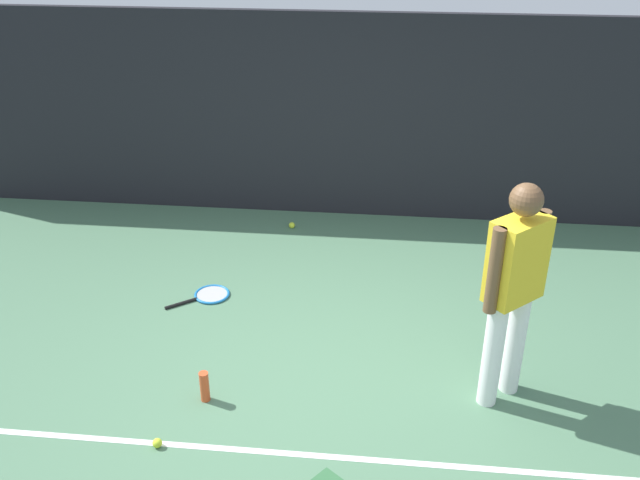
{
  "coord_description": "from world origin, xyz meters",
  "views": [
    {
      "loc": [
        0.48,
        -4.19,
        3.44
      ],
      "look_at": [
        0.0,
        0.4,
        1.0
      ],
      "focal_mm": 39.24,
      "sensor_mm": 36.0,
      "label": 1
    }
  ],
  "objects_px": {
    "tennis_player": "(514,283)",
    "water_bottle": "(205,386)",
    "tennis_racket": "(209,295)",
    "tennis_ball_by_fence": "(292,225)",
    "tennis_ball_near_player": "(157,443)"
  },
  "relations": [
    {
      "from": "tennis_player",
      "to": "water_bottle",
      "type": "xyz_separation_m",
      "value": [
        -2.14,
        -0.28,
        -0.84
      ]
    },
    {
      "from": "tennis_player",
      "to": "water_bottle",
      "type": "bearing_deg",
      "value": -34.4
    },
    {
      "from": "tennis_player",
      "to": "tennis_racket",
      "type": "xyz_separation_m",
      "value": [
        -2.46,
        1.11,
        -0.95
      ]
    },
    {
      "from": "tennis_ball_by_fence",
      "to": "water_bottle",
      "type": "distance_m",
      "value": 2.85
    },
    {
      "from": "tennis_player",
      "to": "tennis_racket",
      "type": "bearing_deg",
      "value": -66.07
    },
    {
      "from": "tennis_ball_near_player",
      "to": "water_bottle",
      "type": "xyz_separation_m",
      "value": [
        0.21,
        0.5,
        0.09
      ]
    },
    {
      "from": "tennis_racket",
      "to": "tennis_ball_near_player",
      "type": "distance_m",
      "value": 1.89
    },
    {
      "from": "tennis_racket",
      "to": "tennis_ball_by_fence",
      "type": "xyz_separation_m",
      "value": [
        0.56,
        1.45,
        0.02
      ]
    },
    {
      "from": "tennis_ball_by_fence",
      "to": "tennis_player",
      "type": "bearing_deg",
      "value": -53.41
    },
    {
      "from": "tennis_racket",
      "to": "tennis_ball_near_player",
      "type": "height_order",
      "value": "tennis_ball_near_player"
    },
    {
      "from": "tennis_racket",
      "to": "water_bottle",
      "type": "distance_m",
      "value": 1.43
    },
    {
      "from": "tennis_ball_by_fence",
      "to": "tennis_racket",
      "type": "bearing_deg",
      "value": -111.14
    },
    {
      "from": "tennis_ball_near_player",
      "to": "water_bottle",
      "type": "height_order",
      "value": "water_bottle"
    },
    {
      "from": "tennis_ball_by_fence",
      "to": "water_bottle",
      "type": "bearing_deg",
      "value": -94.84
    },
    {
      "from": "tennis_player",
      "to": "tennis_racket",
      "type": "relative_size",
      "value": 2.86
    }
  ]
}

